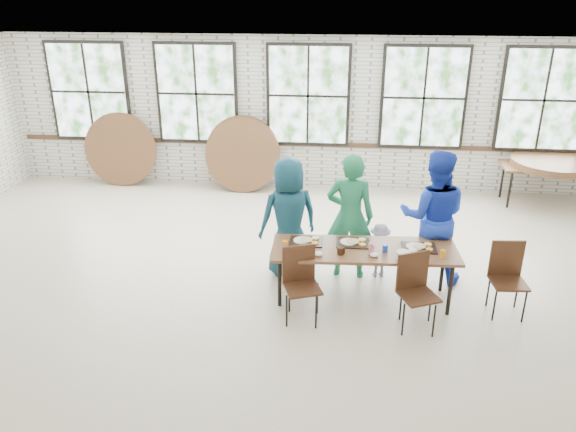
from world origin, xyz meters
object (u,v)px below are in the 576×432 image
chair_near_left (301,277)px  chair_near_right (415,285)px  storage_table (552,169)px  dining_table (364,252)px

chair_near_left → chair_near_right: bearing=-21.9°
chair_near_right → storage_table: (2.97, 4.35, 0.13)m
dining_table → storage_table: size_ratio=1.34×
dining_table → storage_table: (3.57, 3.79, -0.00)m
dining_table → chair_near_left: size_ratio=2.56×
chair_near_left → chair_near_right: same height
chair_near_right → storage_table: 5.27m
dining_table → chair_near_right: bearing=-45.6°
storage_table → dining_table: bearing=-131.5°
dining_table → chair_near_left: chair_near_left is taller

